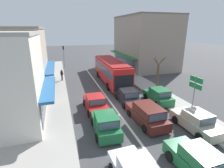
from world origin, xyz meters
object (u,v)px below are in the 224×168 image
(directional_road_sign, at_px, (195,86))
(parked_sedan_kerb_front, at_px, (196,122))
(pedestrian_with_handbag_near, at_px, (62,74))
(wagon_behind_bus_near, at_px, (147,114))
(city_bus, at_px, (111,70))
(parked_hatchback_kerb_second, at_px, (158,96))
(street_tree_right, at_px, (158,76))
(sedan_behind_bus_mid, at_px, (128,97))
(hatchback_adjacent_lane_lead, at_px, (197,162))
(sedan_adjacent_lane_trail, at_px, (95,104))
(traffic_light_downstreet, at_px, (64,53))
(hatchback_queue_gap_filler, at_px, (106,124))

(directional_road_sign, bearing_deg, parked_sedan_kerb_front, -123.69)
(parked_sedan_kerb_front, distance_m, pedestrian_with_handbag_near, 18.78)
(pedestrian_with_handbag_near, bearing_deg, wagon_behind_bus_near, -66.21)
(city_bus, distance_m, parked_hatchback_kerb_second, 8.67)
(pedestrian_with_handbag_near, bearing_deg, street_tree_right, -36.74)
(sedan_behind_bus_mid, bearing_deg, parked_hatchback_kerb_second, -13.23)
(hatchback_adjacent_lane_lead, bearing_deg, sedan_adjacent_lane_trail, 111.70)
(parked_hatchback_kerb_second, xyz_separation_m, traffic_light_downstreet, (-8.62, 21.03, 2.15))
(city_bus, bearing_deg, parked_hatchback_kerb_second, -71.84)
(hatchback_queue_gap_filler, distance_m, pedestrian_with_handbag_near, 14.89)
(city_bus, relative_size, sedan_adjacent_lane_trail, 2.59)
(traffic_light_downstreet, distance_m, street_tree_right, 20.90)
(hatchback_adjacent_lane_lead, relative_size, parked_hatchback_kerb_second, 1.01)
(sedan_adjacent_lane_trail, bearing_deg, sedan_behind_bus_mid, 10.18)
(pedestrian_with_handbag_near, bearing_deg, hatchback_adjacent_lane_lead, -72.28)
(hatchback_adjacent_lane_lead, distance_m, parked_sedan_kerb_front, 4.64)
(hatchback_queue_gap_filler, xyz_separation_m, parked_hatchback_kerb_second, (6.69, 3.82, 0.00))
(parked_hatchback_kerb_second, bearing_deg, street_tree_right, 61.97)
(hatchback_queue_gap_filler, xyz_separation_m, sedan_behind_bus_mid, (3.61, 4.54, -0.05))
(street_tree_right, bearing_deg, pedestrian_with_handbag_near, 143.26)
(parked_sedan_kerb_front, bearing_deg, directional_road_sign, 56.31)
(city_bus, height_order, sedan_behind_bus_mid, city_bus)
(parked_hatchback_kerb_second, bearing_deg, sedan_behind_bus_mid, 166.77)
(sedan_adjacent_lane_trail, xyz_separation_m, street_tree_right, (8.11, 2.65, 1.43))
(city_bus, relative_size, hatchback_queue_gap_filler, 2.89)
(traffic_light_downstreet, bearing_deg, city_bus, -65.24)
(traffic_light_downstreet, bearing_deg, wagon_behind_bus_near, -77.29)
(hatchback_queue_gap_filler, bearing_deg, sedan_adjacent_lane_trail, 89.39)
(directional_road_sign, bearing_deg, street_tree_right, 89.23)
(hatchback_queue_gap_filler, height_order, parked_sedan_kerb_front, hatchback_queue_gap_filler)
(traffic_light_downstreet, relative_size, directional_road_sign, 1.17)
(street_tree_right, bearing_deg, city_bus, 127.30)
(wagon_behind_bus_near, height_order, directional_road_sign, directional_road_sign)
(wagon_behind_bus_near, xyz_separation_m, traffic_light_downstreet, (-5.51, 24.44, 2.11))
(hatchback_adjacent_lane_lead, height_order, sedan_behind_bus_mid, hatchback_adjacent_lane_lead)
(sedan_behind_bus_mid, height_order, pedestrian_with_handbag_near, pedestrian_with_handbag_near)
(sedan_adjacent_lane_trail, bearing_deg, pedestrian_with_handbag_near, 104.23)
(sedan_adjacent_lane_trail, height_order, parked_hatchback_kerb_second, parked_hatchback_kerb_second)
(hatchback_adjacent_lane_lead, relative_size, parked_sedan_kerb_front, 0.88)
(parked_sedan_kerb_front, xyz_separation_m, directional_road_sign, (1.38, 2.07, 2.04))
(hatchback_adjacent_lane_lead, distance_m, street_tree_right, 12.60)
(wagon_behind_bus_near, relative_size, directional_road_sign, 1.27)
(hatchback_queue_gap_filler, bearing_deg, sedan_behind_bus_mid, 51.48)
(city_bus, height_order, wagon_behind_bus_near, city_bus)
(sedan_behind_bus_mid, bearing_deg, parked_sedan_kerb_front, -63.58)
(directional_road_sign, bearing_deg, sedan_behind_bus_mid, 137.35)
(traffic_light_downstreet, bearing_deg, directional_road_sign, -67.74)
(parked_sedan_kerb_front, distance_m, street_tree_right, 8.44)
(hatchback_queue_gap_filler, distance_m, traffic_light_downstreet, 25.02)
(parked_sedan_kerb_front, xyz_separation_m, traffic_light_downstreet, (-8.61, 26.49, 2.19))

